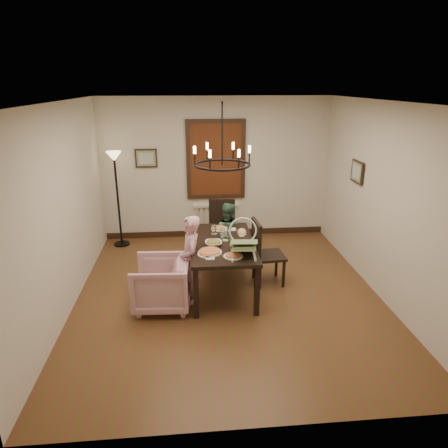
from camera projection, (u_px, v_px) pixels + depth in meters
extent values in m
cube|color=brown|center=(228.00, 294.00, 6.05)|extent=(4.50, 5.00, 0.01)
cube|color=white|center=(229.00, 102.00, 5.11)|extent=(4.50, 5.00, 0.01)
cube|color=beige|center=(216.00, 169.00, 7.93)|extent=(4.50, 0.01, 2.80)
cube|color=beige|center=(63.00, 210.00, 5.39)|extent=(0.01, 5.00, 2.80)
cube|color=beige|center=(383.00, 202.00, 5.78)|extent=(0.01, 5.00, 2.80)
cube|color=black|center=(222.00, 243.00, 5.96)|extent=(0.96, 1.69, 0.05)
cube|color=black|center=(196.00, 293.00, 5.34)|extent=(0.07, 0.07, 0.73)
cube|color=black|center=(195.00, 248.00, 6.80)|extent=(0.07, 0.07, 0.73)
cube|color=black|center=(257.00, 291.00, 5.40)|extent=(0.07, 0.07, 0.73)
cube|color=black|center=(243.00, 247.00, 6.86)|extent=(0.07, 0.07, 0.73)
imported|color=beige|center=(161.00, 284.00, 5.61)|extent=(0.84, 0.82, 0.72)
imported|color=#CE91A3|center=(191.00, 267.00, 5.72)|extent=(0.29, 0.41, 1.08)
imported|color=#375D49|center=(227.00, 240.00, 6.87)|extent=(0.54, 0.47, 0.94)
imported|color=white|center=(213.00, 243.00, 5.82)|extent=(0.30, 0.30, 0.07)
cylinder|color=tan|center=(210.00, 252.00, 5.56)|extent=(0.33, 0.33, 0.04)
cylinder|color=silver|center=(223.00, 234.00, 6.09)|extent=(0.07, 0.07, 0.14)
cube|color=#643014|center=(216.00, 160.00, 7.82)|extent=(1.00, 0.03, 1.40)
cube|color=black|center=(146.00, 158.00, 7.70)|extent=(0.42, 0.03, 0.36)
cube|color=black|center=(357.00, 172.00, 6.53)|extent=(0.03, 0.42, 0.36)
torus|color=black|center=(222.00, 165.00, 5.57)|extent=(0.80, 0.80, 0.04)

